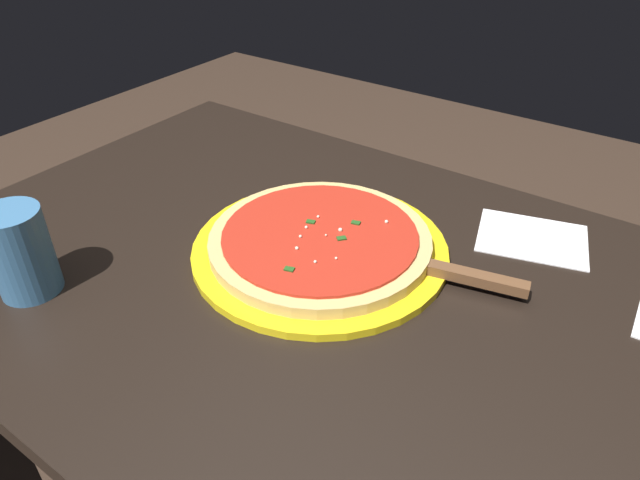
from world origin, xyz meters
The scene contains 6 objects.
restaurant_table centered at (0.00, 0.00, 0.60)m, with size 1.13×0.72×0.73m.
serving_plate centered at (-0.05, 0.04, 0.74)m, with size 0.34×0.34×0.01m, color yellow.
pizza centered at (-0.05, 0.04, 0.76)m, with size 0.30×0.30×0.02m.
pizza_server centered at (0.11, 0.08, 0.75)m, with size 0.22×0.09×0.01m.
cup_tall_drink centered at (-0.30, -0.23, 0.79)m, with size 0.07×0.07×0.11m, color teal.
napkin_loose_left centered at (0.17, 0.24, 0.74)m, with size 0.15×0.11×0.00m, color white.
Camera 1 is at (0.31, -0.47, 1.19)m, focal length 32.27 mm.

